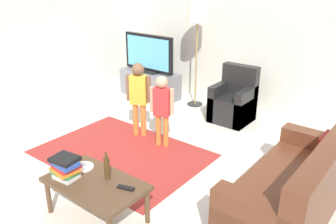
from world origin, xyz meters
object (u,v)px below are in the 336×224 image
coffee_table (96,186)px  book_stack (65,167)px  floor_lamp (197,19)px  child_center (162,105)px  tv_remote (126,188)px  plate (83,167)px  armchair (234,103)px  tv_stand (150,84)px  couch (298,191)px  child_near_tv (139,93)px  tv (149,54)px  bottle (107,168)px

coffee_table → book_stack: bearing=-156.5°
coffee_table → book_stack: (-0.28, -0.12, 0.17)m
floor_lamp → child_center: bearing=-71.8°
floor_lamp → book_stack: bearing=-77.9°
tv_remote → plate: bearing=163.2°
armchair → book_stack: 3.21m
tv_stand → plate: (1.67, -3.01, 0.18)m
couch → child_near_tv: bearing=170.3°
tv_remote → plate: 0.62m
tv → tv_remote: (2.29, -2.99, -0.42)m
tv_stand → plate: bearing=-61.0°
couch → coffee_table: couch is taller
floor_lamp → tv_remote: 3.61m
armchair → tv_remote: size_ratio=5.29×
armchair → bottle: bearing=-86.7°
tv_stand → child_center: (1.49, -1.48, 0.37)m
tv_stand → tv_remote: (2.29, -3.01, 0.19)m
coffee_table → tv_stand: bearing=122.3°
tv_stand → floor_lamp: bearing=9.0°
child_center → tv: bearing=135.6°
bottle → tv_remote: bearing=-4.2°
book_stack → armchair: bearing=87.1°
tv → bottle: 3.61m
tv_remote → tv: bearing=110.6°
floor_lamp → plate: (0.71, -3.17, -1.12)m
coffee_table → plate: bearing=161.5°
tv_stand → bottle: 3.62m
tv_stand → tv: (-0.00, -0.02, 0.60)m
tv → child_near_tv: size_ratio=0.99×
child_center → book_stack: 1.77m
couch → coffee_table: size_ratio=1.80×
book_stack → plate: 0.25m
tv → tv_remote: size_ratio=6.47×
tv → floor_lamp: (0.96, 0.17, 0.70)m
tv → couch: size_ratio=0.61×
tv_stand → floor_lamp: (0.96, 0.15, 1.30)m
tv_stand → floor_lamp: size_ratio=0.67×
tv → coffee_table: (1.97, -3.09, -0.48)m
tv → couch: (3.54, -1.83, -0.56)m
armchair → tv_remote: (0.44, -2.97, 0.13)m
child_near_tv → tv_remote: child_near_tv is taller
floor_lamp → coffee_table: size_ratio=1.78×
tv_remote → child_near_tv: bearing=111.9°
tv → armchair: bearing=-0.6°
armchair → coffee_table: bearing=-87.8°
bottle → coffee_table: bearing=-112.6°
armchair → plate: size_ratio=4.09×
book_stack → plate: (-0.02, 0.22, -0.11)m
tv → book_stack: (1.68, -3.22, -0.31)m
couch → coffee_table: bearing=-141.2°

